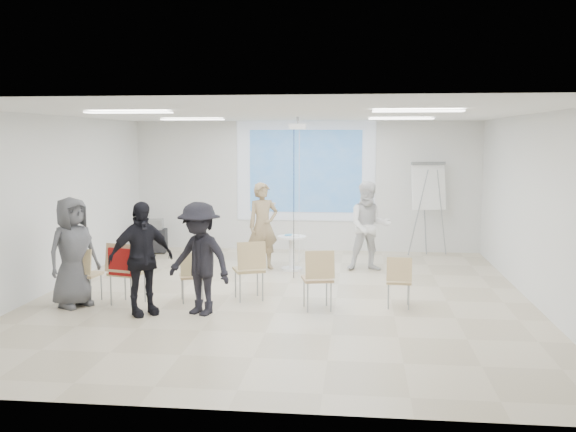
# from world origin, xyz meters

# --- Properties ---
(floor) EXTENTS (8.00, 9.00, 0.10)m
(floor) POSITION_xyz_m (0.00, 0.00, -0.05)
(floor) COLOR beige
(floor) RESTS_ON ground
(ceiling) EXTENTS (8.00, 9.00, 0.10)m
(ceiling) POSITION_xyz_m (0.00, 0.00, 3.05)
(ceiling) COLOR white
(ceiling) RESTS_ON wall_back
(wall_back) EXTENTS (8.00, 0.10, 3.00)m
(wall_back) POSITION_xyz_m (0.00, 4.55, 1.50)
(wall_back) COLOR silver
(wall_back) RESTS_ON floor
(wall_left) EXTENTS (0.10, 9.00, 3.00)m
(wall_left) POSITION_xyz_m (-4.05, 0.00, 1.50)
(wall_left) COLOR silver
(wall_left) RESTS_ON floor
(wall_right) EXTENTS (0.10, 9.00, 3.00)m
(wall_right) POSITION_xyz_m (4.05, 0.00, 1.50)
(wall_right) COLOR silver
(wall_right) RESTS_ON floor
(projection_halo) EXTENTS (3.20, 0.01, 2.30)m
(projection_halo) POSITION_xyz_m (0.00, 4.49, 1.85)
(projection_halo) COLOR silver
(projection_halo) RESTS_ON wall_back
(projection_image) EXTENTS (2.60, 0.01, 1.90)m
(projection_image) POSITION_xyz_m (0.00, 4.47, 1.85)
(projection_image) COLOR #3572B5
(projection_image) RESTS_ON wall_back
(pedestal_table) EXTENTS (0.59, 0.59, 0.71)m
(pedestal_table) POSITION_xyz_m (-0.08, 2.16, 0.39)
(pedestal_table) COLOR white
(pedestal_table) RESTS_ON floor
(player_left) EXTENTS (0.86, 0.78, 1.97)m
(player_left) POSITION_xyz_m (-0.66, 2.21, 0.98)
(player_left) COLOR tan
(player_left) RESTS_ON floor
(player_right) EXTENTS (1.02, 0.86, 1.96)m
(player_right) POSITION_xyz_m (1.44, 2.30, 0.98)
(player_right) COLOR white
(player_right) RESTS_ON floor
(controller_left) EXTENTS (0.10, 0.13, 0.04)m
(controller_left) POSITION_xyz_m (-0.48, 2.46, 1.30)
(controller_left) COLOR silver
(controller_left) RESTS_ON player_left
(controller_right) EXTENTS (0.05, 0.12, 0.04)m
(controller_right) POSITION_xyz_m (1.26, 2.55, 1.32)
(controller_right) COLOR silver
(controller_right) RESTS_ON player_right
(chair_far_left) EXTENTS (0.46, 0.49, 0.89)m
(chair_far_left) POSITION_xyz_m (-3.09, -0.76, 0.53)
(chair_far_left) COLOR tan
(chair_far_left) RESTS_ON floor
(chair_left_mid) EXTENTS (0.58, 0.60, 1.00)m
(chair_left_mid) POSITION_xyz_m (-2.40, -0.81, 0.59)
(chair_left_mid) COLOR tan
(chair_left_mid) RESTS_ON floor
(chair_left_inner) EXTENTS (0.50, 0.51, 0.82)m
(chair_left_inner) POSITION_xyz_m (-1.39, -0.52, 0.49)
(chair_left_inner) COLOR tan
(chair_left_inner) RESTS_ON floor
(chair_center) EXTENTS (0.61, 0.63, 0.98)m
(chair_center) POSITION_xyz_m (-0.49, -0.31, 0.58)
(chair_center) COLOR tan
(chair_center) RESTS_ON floor
(chair_right_inner) EXTENTS (0.54, 0.57, 0.94)m
(chair_right_inner) POSITION_xyz_m (0.64, -0.80, 0.56)
(chair_right_inner) COLOR tan
(chair_right_inner) RESTS_ON floor
(chair_right_far) EXTENTS (0.39, 0.42, 0.82)m
(chair_right_far) POSITION_xyz_m (1.86, -0.53, 0.48)
(chair_right_far) COLOR tan
(chair_right_far) RESTS_ON floor
(red_jacket) EXTENTS (0.45, 0.21, 0.42)m
(red_jacket) POSITION_xyz_m (-2.38, -0.95, 0.72)
(red_jacket) COLOR #A21514
(red_jacket) RESTS_ON chair_left_mid
(laptop) EXTENTS (0.36, 0.30, 0.02)m
(laptop) POSITION_xyz_m (-1.41, -0.44, 0.44)
(laptop) COLOR black
(laptop) RESTS_ON chair_left_inner
(audience_left) EXTENTS (1.30, 1.25, 1.94)m
(audience_left) POSITION_xyz_m (-1.95, -1.30, 0.97)
(audience_left) COLOR black
(audience_left) RESTS_ON floor
(audience_mid) EXTENTS (1.40, 1.14, 1.90)m
(audience_mid) POSITION_xyz_m (-1.10, -1.19, 0.95)
(audience_mid) COLOR black
(audience_mid) RESTS_ON floor
(audience_outer) EXTENTS (1.02, 1.12, 1.92)m
(audience_outer) POSITION_xyz_m (-3.16, -0.96, 0.96)
(audience_outer) COLOR #535458
(audience_outer) RESTS_ON floor
(flipchart_easel) EXTENTS (0.88, 0.69, 2.09)m
(flipchart_easel) POSITION_xyz_m (2.76, 4.08, 1.54)
(flipchart_easel) COLOR #95999E
(flipchart_easel) RESTS_ON floor
(av_cart) EXTENTS (0.57, 0.49, 0.77)m
(av_cart) POSITION_xyz_m (-3.38, 3.74, 0.36)
(av_cart) COLOR black
(av_cart) RESTS_ON floor
(ceiling_projector) EXTENTS (0.30, 0.25, 3.00)m
(ceiling_projector) POSITION_xyz_m (0.10, 1.49, 2.69)
(ceiling_projector) COLOR white
(ceiling_projector) RESTS_ON ceiling
(fluor_panel_nw) EXTENTS (1.20, 0.30, 0.02)m
(fluor_panel_nw) POSITION_xyz_m (-2.00, 2.00, 2.97)
(fluor_panel_nw) COLOR white
(fluor_panel_nw) RESTS_ON ceiling
(fluor_panel_ne) EXTENTS (1.20, 0.30, 0.02)m
(fluor_panel_ne) POSITION_xyz_m (2.00, 2.00, 2.97)
(fluor_panel_ne) COLOR white
(fluor_panel_ne) RESTS_ON ceiling
(fluor_panel_sw) EXTENTS (1.20, 0.30, 0.02)m
(fluor_panel_sw) POSITION_xyz_m (-2.00, -1.50, 2.97)
(fluor_panel_sw) COLOR white
(fluor_panel_sw) RESTS_ON ceiling
(fluor_panel_se) EXTENTS (1.20, 0.30, 0.02)m
(fluor_panel_se) POSITION_xyz_m (2.00, -1.50, 2.97)
(fluor_panel_se) COLOR white
(fluor_panel_se) RESTS_ON ceiling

